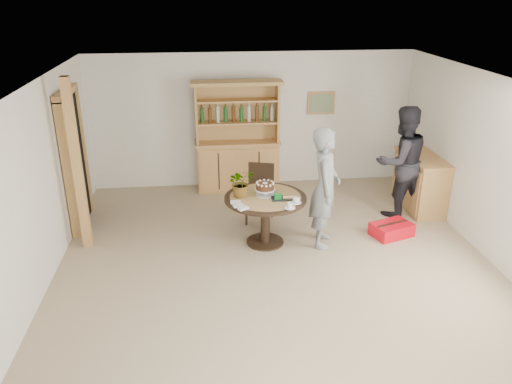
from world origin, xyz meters
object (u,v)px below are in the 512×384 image
object	(u,v)px
dining_table	(265,206)
teen_boy	(325,188)
adult_person	(401,162)
red_suitcase	(392,229)
hutch	(238,154)
dining_chair	(260,189)
sideboard	(420,182)

from	to	relation	value
dining_table	teen_boy	xyz separation A→B (m)	(0.85, -0.10, 0.29)
adult_person	red_suitcase	distance (m)	1.18
hutch	teen_boy	xyz separation A→B (m)	(1.08, -2.34, 0.20)
red_suitcase	dining_chair	bearing A→B (deg)	138.16
sideboard	adult_person	world-z (taller)	adult_person
red_suitcase	teen_boy	bearing A→B (deg)	166.61
sideboard	dining_table	distance (m)	2.98
adult_person	red_suitcase	xyz separation A→B (m)	(-0.36, -0.77, -0.83)
sideboard	adult_person	distance (m)	0.69
teen_boy	red_suitcase	distance (m)	1.38
dining_chair	teen_boy	xyz separation A→B (m)	(0.83, -0.93, 0.36)
dining_chair	sideboard	bearing A→B (deg)	19.59
sideboard	dining_table	bearing A→B (deg)	-160.42
adult_person	sideboard	bearing A→B (deg)	-168.41
dining_table	red_suitcase	size ratio (longest dim) A/B	1.72
hutch	sideboard	distance (m)	3.29
dining_table	red_suitcase	bearing A→B (deg)	0.51
sideboard	dining_chair	world-z (taller)	dining_chair
adult_person	red_suitcase	bearing A→B (deg)	51.97
hutch	dining_chair	size ratio (longest dim) A/B	2.16
dining_table	sideboard	bearing A→B (deg)	19.58
dining_table	dining_chair	bearing A→B (deg)	88.48
dining_table	adult_person	world-z (taller)	adult_person
hutch	red_suitcase	distance (m)	3.19
dining_table	dining_chair	size ratio (longest dim) A/B	1.27
hutch	sideboard	world-z (taller)	hutch
sideboard	red_suitcase	world-z (taller)	sideboard
hutch	adult_person	size ratio (longest dim) A/B	1.10
dining_table	red_suitcase	xyz separation A→B (m)	(1.98, 0.02, -0.50)
hutch	dining_chair	world-z (taller)	hutch
dining_table	dining_chair	world-z (taller)	dining_chair
adult_person	dining_chair	bearing A→B (deg)	-13.94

